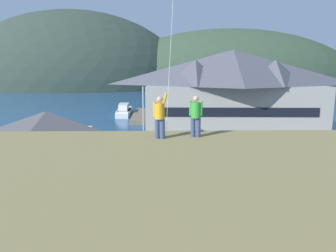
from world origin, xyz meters
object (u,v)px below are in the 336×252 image
(parking_light_pole, at_px, (143,116))
(person_kite_flyer, at_px, (160,116))
(harbor_lodge, at_px, (232,90))
(parked_car_back_row_right, at_px, (160,155))
(parked_car_front_row_red, at_px, (255,183))
(moored_boat_inner_slip, at_px, (124,111))
(parked_car_corner_spot, at_px, (31,182))
(moored_boat_wharfside, at_px, (124,112))
(parked_car_mid_row_far, at_px, (97,183))
(storage_shed_near_lot, at_px, (48,140))
(person_companion, at_px, (196,115))
(storage_shed_waterside, at_px, (173,117))
(wharf_dock, at_px, (142,115))
(parked_car_front_row_silver, at_px, (269,157))
(moored_boat_outer_mooring, at_px, (162,115))
(parked_car_front_row_end, at_px, (183,175))
(parked_car_mid_row_center, at_px, (336,152))

(parking_light_pole, distance_m, person_kite_flyer, 18.89)
(harbor_lodge, bearing_deg, parked_car_back_row_right, -124.48)
(parked_car_front_row_red, height_order, person_kite_flyer, person_kite_flyer)
(harbor_lodge, xyz_separation_m, moored_boat_inner_slip, (-16.48, 17.37, -5.25))
(moored_boat_inner_slip, height_order, parked_car_corner_spot, moored_boat_inner_slip)
(moored_boat_wharfside, relative_size, parked_car_mid_row_far, 1.66)
(storage_shed_near_lot, height_order, person_companion, person_companion)
(moored_boat_wharfside, bearing_deg, storage_shed_waterside, -61.07)
(storage_shed_waterside, relative_size, wharf_dock, 0.32)
(moored_boat_inner_slip, distance_m, parked_car_front_row_silver, 36.25)
(storage_shed_near_lot, xyz_separation_m, wharf_dock, (6.56, 28.64, -2.39))
(person_companion, bearing_deg, parking_light_pole, 99.87)
(person_companion, bearing_deg, moored_boat_outer_mooring, 91.76)
(parked_car_front_row_end, height_order, parked_car_mid_row_far, same)
(storage_shed_waterside, relative_size, parked_car_front_row_red, 1.13)
(harbor_lodge, bearing_deg, moored_boat_outer_mooring, 127.96)
(harbor_lodge, xyz_separation_m, wharf_dock, (-12.88, 13.68, -5.62))
(parked_car_front_row_red, distance_m, parked_car_mid_row_far, 10.96)
(moored_boat_wharfside, bearing_deg, parked_car_mid_row_far, -86.33)
(moored_boat_inner_slip, height_order, parking_light_pole, parking_light_pole)
(parked_car_front_row_red, bearing_deg, wharf_dock, 105.68)
(storage_shed_waterside, xyz_separation_m, moored_boat_wharfside, (-8.47, 15.33, -1.55))
(parked_car_front_row_silver, height_order, parked_car_mid_row_far, same)
(storage_shed_near_lot, distance_m, parking_light_pole, 9.33)
(moored_boat_wharfside, height_order, moored_boat_inner_slip, same)
(harbor_lodge, relative_size, moored_boat_inner_slip, 3.08)
(moored_boat_wharfside, bearing_deg, parking_light_pole, -79.03)
(parked_car_back_row_right, bearing_deg, parked_car_front_row_red, -47.25)
(parked_car_corner_spot, distance_m, parked_car_mid_row_center, 26.75)
(parked_car_corner_spot, bearing_deg, parked_car_back_row_right, 35.64)
(moored_boat_wharfside, bearing_deg, parked_car_front_row_end, -76.39)
(moored_boat_inner_slip, xyz_separation_m, parked_car_mid_row_center, (23.48, -30.89, 0.34))
(parked_car_front_row_red, distance_m, person_kite_flyer, 11.90)
(storage_shed_near_lot, height_order, parked_car_mid_row_center, storage_shed_near_lot)
(storage_shed_waterside, xyz_separation_m, person_kite_flyer, (-1.76, -29.18, 4.84))
(harbor_lodge, distance_m, parked_car_front_row_red, 22.05)
(person_kite_flyer, bearing_deg, parked_car_corner_spot, 137.04)
(parking_light_pole, bearing_deg, moored_boat_outer_mooring, 85.11)
(moored_boat_wharfside, xyz_separation_m, parking_light_pole, (5.03, -25.94, 3.39))
(parked_car_front_row_silver, relative_size, parked_car_back_row_right, 1.02)
(harbor_lodge, bearing_deg, person_kite_flyer, -108.30)
(storage_shed_near_lot, distance_m, storage_shed_waterside, 18.94)
(parked_car_front_row_end, relative_size, parked_car_mid_row_far, 0.99)
(wharf_dock, bearing_deg, parked_car_back_row_right, -83.45)
(moored_boat_wharfside, xyz_separation_m, parked_car_front_row_end, (8.45, -34.87, 0.34))
(moored_boat_inner_slip, xyz_separation_m, parking_light_pole, (5.16, -27.94, 3.39))
(parked_car_mid_row_center, height_order, person_companion, person_companion)
(storage_shed_near_lot, distance_m, parked_car_front_row_red, 17.63)
(harbor_lodge, bearing_deg, parking_light_pole, -136.97)
(moored_boat_inner_slip, xyz_separation_m, parked_car_front_row_silver, (16.62, -32.21, 0.34))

